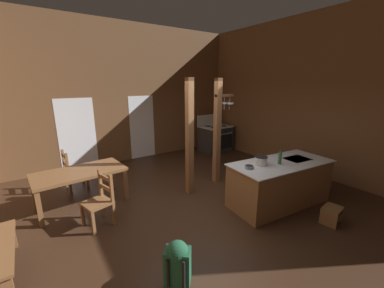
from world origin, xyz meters
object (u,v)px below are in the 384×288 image
object	(u,v)px
mixing_bowl_on_counter	(249,167)
bottle_tall_on_counter	(280,158)
dining_table	(80,175)
ladderback_chair_near_window	(73,171)
step_stool	(332,214)
ladderback_chair_by_post	(100,201)
stove_range	(216,138)
kitchen_island	(279,183)
stockpot_on_counter	(261,161)
backpack	(178,261)

from	to	relation	value
mixing_bowl_on_counter	bottle_tall_on_counter	bearing A→B (deg)	-13.76
dining_table	ladderback_chair_near_window	world-z (taller)	ladderback_chair_near_window
step_stool	ladderback_chair_by_post	bearing A→B (deg)	146.12
stove_range	mixing_bowl_on_counter	xyz separation A→B (m)	(-2.25, -3.65, 0.46)
kitchen_island	ladderback_chair_near_window	world-z (taller)	ladderback_chair_near_window
kitchen_island	ladderback_chair_by_post	bearing A→B (deg)	157.98
stove_range	stockpot_on_counter	world-z (taller)	stove_range
stockpot_on_counter	mixing_bowl_on_counter	world-z (taller)	stockpot_on_counter
kitchen_island	step_stool	size ratio (longest dim) A/B	5.61
ladderback_chair_by_post	mixing_bowl_on_counter	size ratio (longest dim) A/B	5.80
step_stool	mixing_bowl_on_counter	bearing A→B (deg)	131.78
kitchen_island	bottle_tall_on_counter	bearing A→B (deg)	-161.59
kitchen_island	dining_table	xyz separation A→B (m)	(-3.41, 2.27, 0.20)
kitchen_island	bottle_tall_on_counter	size ratio (longest dim) A/B	7.11
stockpot_on_counter	dining_table	bearing A→B (deg)	144.06
stockpot_on_counter	bottle_tall_on_counter	xyz separation A→B (m)	(0.34, -0.18, 0.04)
ladderback_chair_by_post	ladderback_chair_near_window	bearing A→B (deg)	94.78
step_stool	stockpot_on_counter	world-z (taller)	stockpot_on_counter
stove_range	mixing_bowl_on_counter	world-z (taller)	stove_range
dining_table	stockpot_on_counter	bearing A→B (deg)	-35.94
dining_table	backpack	distance (m)	2.92
bottle_tall_on_counter	mixing_bowl_on_counter	bearing A→B (deg)	166.24
dining_table	bottle_tall_on_counter	bearing A→B (deg)	-35.25
stockpot_on_counter	mixing_bowl_on_counter	size ratio (longest dim) A/B	1.95
mixing_bowl_on_counter	bottle_tall_on_counter	size ratio (longest dim) A/B	0.52
stove_range	backpack	xyz separation A→B (m)	(-4.23, -4.33, -0.17)
backpack	mixing_bowl_on_counter	bearing A→B (deg)	19.07
ladderback_chair_near_window	ladderback_chair_by_post	bearing A→B (deg)	-85.22
ladderback_chair_near_window	stockpot_on_counter	distance (m)	4.29
kitchen_island	backpack	world-z (taller)	kitchen_island
ladderback_chair_near_window	stockpot_on_counter	size ratio (longest dim) A/B	2.97
ladderback_chair_near_window	bottle_tall_on_counter	size ratio (longest dim) A/B	3.01
bottle_tall_on_counter	backpack	bearing A→B (deg)	-168.99
backpack	dining_table	bearing A→B (deg)	102.20
kitchen_island	ladderback_chair_by_post	size ratio (longest dim) A/B	2.36
dining_table	mixing_bowl_on_counter	xyz separation A→B (m)	(2.59, -2.15, 0.29)
dining_table	stockpot_on_counter	xyz separation A→B (m)	(2.94, -2.13, 0.34)
stockpot_on_counter	kitchen_island	bearing A→B (deg)	-16.46
ladderback_chair_by_post	dining_table	bearing A→B (deg)	98.68
stockpot_on_counter	ladderback_chair_near_window	bearing A→B (deg)	133.94
kitchen_island	bottle_tall_on_counter	distance (m)	0.60
stove_range	ladderback_chair_near_window	world-z (taller)	stove_range
step_stool	ladderback_chair_near_window	world-z (taller)	ladderback_chair_near_window
step_stool	mixing_bowl_on_counter	world-z (taller)	mixing_bowl_on_counter
step_stool	backpack	xyz separation A→B (m)	(-2.98, 0.43, 0.14)
step_stool	dining_table	size ratio (longest dim) A/B	0.23
ladderback_chair_by_post	bottle_tall_on_counter	bearing A→B (deg)	-23.56
ladderback_chair_by_post	stockpot_on_counter	distance (m)	3.08
stockpot_on_counter	bottle_tall_on_counter	distance (m)	0.38
ladderback_chair_near_window	stove_range	bearing A→B (deg)	6.68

